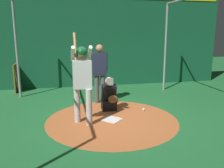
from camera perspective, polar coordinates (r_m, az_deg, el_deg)
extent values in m
plane|color=#216633|center=(6.16, 0.00, -8.66)|extent=(27.17, 27.17, 0.00)
cylinder|color=#B76033|center=(6.16, 0.00, -8.64)|extent=(3.38, 3.38, 0.01)
cube|color=white|center=(6.16, 0.00, -8.56)|extent=(0.59, 0.59, 0.01)
cylinder|color=#BCBCC0|center=(5.73, -5.56, -5.60)|extent=(0.15, 0.15, 0.90)
cylinder|color=#BCBCC0|center=(5.94, -8.42, -5.03)|extent=(0.15, 0.15, 0.90)
cube|color=silver|center=(5.65, -7.22, 2.28)|extent=(0.22, 0.44, 0.67)
cylinder|color=silver|center=(5.70, -5.44, 7.33)|extent=(0.54, 0.09, 0.42)
cylinder|color=silver|center=(5.67, -9.45, 7.19)|extent=(0.54, 0.09, 0.42)
sphere|color=brown|center=(5.59, -7.36, 7.01)|extent=(0.23, 0.23, 0.23)
sphere|color=#0F4C23|center=(5.58, -7.37, 7.66)|extent=(0.26, 0.26, 0.26)
cylinder|color=olive|center=(5.78, -8.89, 8.61)|extent=(0.54, 0.06, 0.73)
cube|color=black|center=(6.91, -0.80, -4.99)|extent=(0.40, 0.40, 0.30)
cube|color=black|center=(6.77, -0.75, -2.06)|extent=(0.31, 0.40, 0.49)
sphere|color=beige|center=(6.67, -0.72, 0.71)|extent=(0.23, 0.23, 0.23)
cube|color=gray|center=(6.57, -0.55, 0.53)|extent=(0.03, 0.20, 0.20)
ellipsoid|color=brown|center=(6.55, 0.25, -3.69)|extent=(0.12, 0.28, 0.22)
cylinder|color=#4C4C51|center=(7.52, -2.19, -1.18)|extent=(0.15, 0.15, 0.90)
cylinder|color=#4C4C51|center=(7.49, -3.69, -1.25)|extent=(0.15, 0.15, 0.90)
cube|color=#1E2338|center=(7.36, -3.01, 4.89)|extent=(0.22, 0.42, 0.71)
cylinder|color=#1E2338|center=(7.38, -1.46, 5.37)|extent=(0.09, 0.09, 0.60)
cylinder|color=#1E2338|center=(7.32, -4.58, 5.27)|extent=(0.09, 0.09, 0.60)
sphere|color=#9E704C|center=(7.31, -3.05, 8.64)|extent=(0.23, 0.23, 0.23)
cube|color=#145133|center=(9.82, -5.04, 10.45)|extent=(0.20, 11.17, 3.78)
cylinder|color=gray|center=(8.58, -22.05, 7.53)|extent=(0.08, 0.08, 3.24)
cylinder|color=gray|center=(9.29, 12.80, 8.42)|extent=(0.08, 0.08, 3.24)
cube|color=olive|center=(9.80, -22.02, 1.56)|extent=(1.06, 0.04, 1.05)
cylinder|color=olive|center=(10.22, -21.24, 1.47)|extent=(0.06, 0.15, 0.85)
cylinder|color=tan|center=(10.10, -21.36, 1.51)|extent=(0.06, 0.14, 0.91)
cylinder|color=tan|center=(9.99, -21.46, 1.24)|extent=(0.06, 0.15, 0.86)
cylinder|color=olive|center=(9.86, -21.58, 1.28)|extent=(0.06, 0.17, 0.92)
cylinder|color=black|center=(9.75, -21.68, 0.94)|extent=(0.06, 0.19, 0.84)
cylinder|color=olive|center=(9.63, -21.81, 1.00)|extent=(0.06, 0.15, 0.91)
cylinder|color=olive|center=(9.52, -21.92, 0.71)|extent=(0.06, 0.17, 0.86)
cylinder|color=tan|center=(9.40, -22.04, 0.65)|extent=(0.06, 0.20, 0.89)
sphere|color=white|center=(6.88, 7.65, -6.11)|extent=(0.07, 0.07, 0.07)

